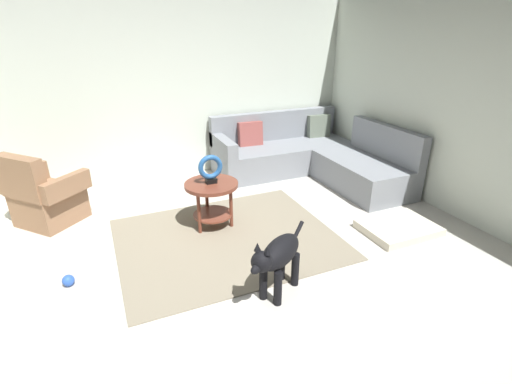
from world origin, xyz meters
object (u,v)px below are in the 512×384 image
armchair (45,198)px  side_table (212,193)px  torus_sculpture (210,168)px  dog_toy_ball (68,281)px  dog (278,257)px  sectional_couch (310,157)px  dog_bed_mat (398,228)px

armchair → side_table: size_ratio=1.66×
armchair → torus_sculpture: 1.98m
armchair → dog_toy_ball: size_ratio=9.42×
torus_sculpture → dog: 1.44m
torus_sculpture → dog: size_ratio=0.44×
side_table → torus_sculpture: bearing=0.0°
side_table → torus_sculpture: torus_sculpture is taller
sectional_couch → side_table: (-1.88, -0.97, 0.13)m
dog_bed_mat → dog: bearing=-166.4°
torus_sculpture → dog_toy_ball: size_ratio=3.09×
armchair → dog_toy_ball: armchair is taller
dog → torus_sculpture: bearing=-28.4°
dog_bed_mat → armchair: bearing=153.3°
torus_sculpture → dog: bearing=-84.5°
torus_sculpture → dog: (0.13, -1.39, -0.33)m
sectional_couch → dog_toy_ball: (-3.41, -1.52, -0.24)m
sectional_couch → side_table: size_ratio=3.75×
torus_sculpture → dog: torus_sculpture is taller
sectional_couch → dog_toy_ball: bearing=-156.0°
dog_toy_ball → sectional_couch: bearing=24.0°
side_table → torus_sculpture: (0.00, 0.00, 0.29)m
dog → dog_toy_ball: 1.89m
sectional_couch → dog_bed_mat: 1.96m
dog_bed_mat → dog_toy_ball: size_ratio=7.57×
side_table → dog: dog is taller
armchair → dog_toy_ball: 1.44m
sectional_couch → dog: bearing=-126.5°
dog_bed_mat → dog_toy_ball: bearing=172.9°
side_table → dog_toy_ball: side_table is taller
torus_sculpture → dog_bed_mat: 2.22m
armchair → dog: (1.88, -2.24, 0.05)m
side_table → dog_toy_ball: size_ratio=5.68×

